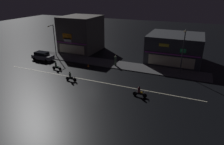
{
  "coord_description": "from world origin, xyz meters",
  "views": [
    {
      "loc": [
        13.79,
        -24.53,
        12.75
      ],
      "look_at": [
        2.51,
        2.0,
        1.0
      ],
      "focal_mm": 32.16,
      "sensor_mm": 36.0,
      "label": 1
    }
  ],
  "objects_px": {
    "motorcycle_following": "(140,92)",
    "traffic_cone": "(88,65)",
    "motorcycle_lead": "(71,77)",
    "parked_car_near_kerb": "(43,56)",
    "motorcycle_opposite_lane": "(56,67)",
    "pedestrian_on_sidewalk": "(115,61)",
    "streetlamp_mid": "(183,48)",
    "streetlamp_west": "(54,38)"
  },
  "relations": [
    {
      "from": "parked_car_near_kerb",
      "to": "motorcycle_opposite_lane",
      "type": "height_order",
      "value": "parked_car_near_kerb"
    },
    {
      "from": "traffic_cone",
      "to": "pedestrian_on_sidewalk",
      "type": "bearing_deg",
      "value": 25.84
    },
    {
      "from": "streetlamp_west",
      "to": "streetlamp_mid",
      "type": "distance_m",
      "value": 24.99
    },
    {
      "from": "streetlamp_west",
      "to": "traffic_cone",
      "type": "distance_m",
      "value": 10.41
    },
    {
      "from": "streetlamp_mid",
      "to": "motorcycle_following",
      "type": "xyz_separation_m",
      "value": [
        -4.06,
        -9.87,
        -3.79
      ]
    },
    {
      "from": "streetlamp_mid",
      "to": "parked_car_near_kerb",
      "type": "relative_size",
      "value": 1.7
    },
    {
      "from": "traffic_cone",
      "to": "motorcycle_following",
      "type": "bearing_deg",
      "value": -31.6
    },
    {
      "from": "parked_car_near_kerb",
      "to": "motorcycle_following",
      "type": "xyz_separation_m",
      "value": [
        21.71,
        -6.91,
        -0.24
      ]
    },
    {
      "from": "motorcycle_lead",
      "to": "streetlamp_mid",
      "type": "bearing_deg",
      "value": -150.15
    },
    {
      "from": "traffic_cone",
      "to": "parked_car_near_kerb",
      "type": "bearing_deg",
      "value": -178.75
    },
    {
      "from": "traffic_cone",
      "to": "motorcycle_lead",
      "type": "bearing_deg",
      "value": -84.39
    },
    {
      "from": "streetlamp_mid",
      "to": "pedestrian_on_sidewalk",
      "type": "distance_m",
      "value": 11.72
    },
    {
      "from": "parked_car_near_kerb",
      "to": "traffic_cone",
      "type": "height_order",
      "value": "parked_car_near_kerb"
    },
    {
      "from": "streetlamp_mid",
      "to": "motorcycle_opposite_lane",
      "type": "relative_size",
      "value": 3.84
    },
    {
      "from": "parked_car_near_kerb",
      "to": "motorcycle_opposite_lane",
      "type": "xyz_separation_m",
      "value": [
        5.87,
        -3.34,
        -0.24
      ]
    },
    {
      "from": "parked_car_near_kerb",
      "to": "motorcycle_lead",
      "type": "relative_size",
      "value": 2.26
    },
    {
      "from": "motorcycle_opposite_lane",
      "to": "parked_car_near_kerb",
      "type": "bearing_deg",
      "value": 150.44
    },
    {
      "from": "pedestrian_on_sidewalk",
      "to": "traffic_cone",
      "type": "bearing_deg",
      "value": 164.24
    },
    {
      "from": "pedestrian_on_sidewalk",
      "to": "motorcycle_opposite_lane",
      "type": "bearing_deg",
      "value": 171.66
    },
    {
      "from": "parked_car_near_kerb",
      "to": "traffic_cone",
      "type": "xyz_separation_m",
      "value": [
        10.12,
        0.22,
        -0.59
      ]
    },
    {
      "from": "motorcycle_opposite_lane",
      "to": "streetlamp_west",
      "type": "bearing_deg",
      "value": 129.11
    },
    {
      "from": "parked_car_near_kerb",
      "to": "streetlamp_west",
      "type": "bearing_deg",
      "value": 75.12
    },
    {
      "from": "motorcycle_following",
      "to": "motorcycle_opposite_lane",
      "type": "relative_size",
      "value": 1.0
    },
    {
      "from": "pedestrian_on_sidewalk",
      "to": "traffic_cone",
      "type": "distance_m",
      "value": 5.0
    },
    {
      "from": "motorcycle_following",
      "to": "motorcycle_lead",
      "type": "bearing_deg",
      "value": -3.64
    },
    {
      "from": "motorcycle_following",
      "to": "pedestrian_on_sidewalk",
      "type": "bearing_deg",
      "value": -52.79
    },
    {
      "from": "streetlamp_west",
      "to": "streetlamp_mid",
      "type": "xyz_separation_m",
      "value": [
        24.99,
        0.02,
        0.45
      ]
    },
    {
      "from": "streetlamp_west",
      "to": "parked_car_near_kerb",
      "type": "relative_size",
      "value": 1.5
    },
    {
      "from": "streetlamp_west",
      "to": "pedestrian_on_sidewalk",
      "type": "relative_size",
      "value": 3.35
    },
    {
      "from": "motorcycle_lead",
      "to": "traffic_cone",
      "type": "relative_size",
      "value": 3.45
    },
    {
      "from": "motorcycle_opposite_lane",
      "to": "pedestrian_on_sidewalk",
      "type": "bearing_deg",
      "value": 33.32
    },
    {
      "from": "streetlamp_west",
      "to": "pedestrian_on_sidewalk",
      "type": "distance_m",
      "value": 14.11
    },
    {
      "from": "streetlamp_west",
      "to": "streetlamp_mid",
      "type": "bearing_deg",
      "value": 0.06
    },
    {
      "from": "motorcycle_lead",
      "to": "motorcycle_following",
      "type": "xyz_separation_m",
      "value": [
        10.95,
        -0.63,
        0.0
      ]
    },
    {
      "from": "streetlamp_west",
      "to": "traffic_cone",
      "type": "xyz_separation_m",
      "value": [
        9.34,
        -2.71,
        -3.7
      ]
    },
    {
      "from": "pedestrian_on_sidewalk",
      "to": "motorcycle_following",
      "type": "bearing_deg",
      "value": -94.02
    },
    {
      "from": "motorcycle_opposite_lane",
      "to": "traffic_cone",
      "type": "height_order",
      "value": "motorcycle_opposite_lane"
    },
    {
      "from": "motorcycle_lead",
      "to": "motorcycle_opposite_lane",
      "type": "bearing_deg",
      "value": -32.8
    },
    {
      "from": "motorcycle_lead",
      "to": "traffic_cone",
      "type": "distance_m",
      "value": 6.54
    },
    {
      "from": "motorcycle_lead",
      "to": "motorcycle_following",
      "type": "distance_m",
      "value": 10.97
    },
    {
      "from": "motorcycle_following",
      "to": "traffic_cone",
      "type": "distance_m",
      "value": 13.61
    },
    {
      "from": "motorcycle_following",
      "to": "traffic_cone",
      "type": "bearing_deg",
      "value": -31.97
    }
  ]
}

